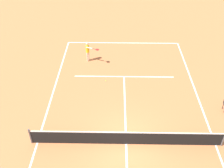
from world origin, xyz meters
TOP-DOWN VIEW (x-y plane):
  - ground_plane at (0.00, 0.00)m, footprint 60.00×60.00m
  - court_lines at (0.00, 0.00)m, footprint 10.09×23.63m
  - tennis_net at (0.00, 0.00)m, footprint 10.69×0.10m
  - player_serving at (2.86, -8.68)m, footprint 1.17×0.94m
  - tennis_ball at (1.36, -5.88)m, footprint 0.07×0.07m

SIDE VIEW (x-z plane):
  - ground_plane at x=0.00m, z-range 0.00..0.00m
  - court_lines at x=0.00m, z-range 0.00..0.01m
  - tennis_ball at x=1.36m, z-range 0.00..0.07m
  - tennis_net at x=0.00m, z-range -0.04..1.03m
  - player_serving at x=2.86m, z-range 0.16..1.86m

